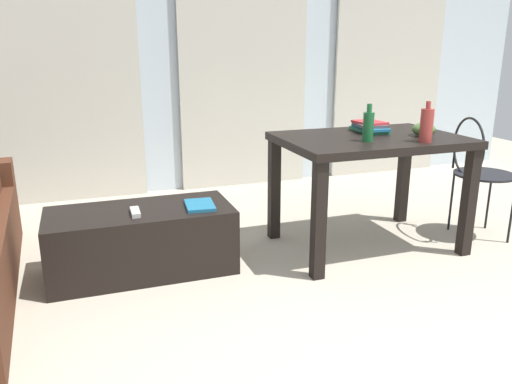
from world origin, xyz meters
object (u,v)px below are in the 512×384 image
Objects in this scene: coffee_table at (142,240)px; book_stack at (370,127)px; craft_table at (370,153)px; wire_chair at (477,164)px; bowl at (424,129)px; tv_remote_primary at (135,212)px; bottle_far at (427,125)px; magazine at (200,205)px; bottle_near at (368,126)px.

book_stack is (1.54, 0.06, 0.59)m from coffee_table.
craft_table reaches higher than coffee_table.
coffee_table is 1.65m from book_stack.
bowl is (-0.46, -0.00, 0.26)m from wire_chair.
bowl is 0.46× the size of book_stack.
book_stack is 2.07× the size of tv_remote_primary.
coffee_table is at bearing 176.48° from craft_table.
bottle_far is 1.77m from tv_remote_primary.
bottle_far reaches higher than book_stack.
tv_remote_primary is (-2.27, 0.11, -0.12)m from wire_chair.
book_stack is at bearing 11.68° from magazine.
tv_remote_primary is at bearing -175.04° from book_stack.
book_stack is at bearing 61.35° from craft_table.
wire_chair is 0.69m from bottle_far.
bottle_near is at bearing -128.24° from craft_table.
magazine is (0.37, 0.01, -0.00)m from tv_remote_primary.
wire_chair is 1.90m from magazine.
coffee_table is 0.22m from tv_remote_primary.
bottle_near is 0.34m from bottle_far.
bowl is (0.44, 0.05, -0.05)m from bottle_near.
coffee_table is 1.51m from bottle_near.
wire_chair reaches higher than book_stack.
wire_chair is 0.53m from bowl.
bottle_near reaches higher than book_stack.
bottle_far is at bearing -75.06° from book_stack.
bottle_near is (1.34, -0.24, 0.64)m from coffee_table.
book_stack reaches higher than tv_remote_primary.
bottle_near is 1.54× the size of bowl.
magazine is at bearing -174.17° from book_stack.
bottle_near is at bearing -177.00° from wire_chair.
book_stack is 1.26m from magazine.
craft_table is 0.28m from bottle_near.
bottle_near reaches higher than craft_table.
tv_remote_primary is (-1.81, 0.11, -0.39)m from bowl.
magazine reaches higher than coffee_table.
magazine is (-1.90, 0.13, -0.13)m from wire_chair.
tv_remote_primary is 0.66× the size of magazine.
book_stack is (-0.70, 0.25, 0.26)m from wire_chair.
bottle_far is 1.59× the size of tv_remote_primary.
magazine is (-1.31, 0.31, -0.45)m from bottle_far.
bowl reaches higher than coffee_table.
coffee_table is 1.89m from bowl.
bottle_far reaches higher than bottle_near.
craft_table is 4.73× the size of bottle_far.
bowl is at bearing 6.11° from bottle_near.
craft_table is at bearing -118.65° from book_stack.
bottle_far is 0.77× the size of book_stack.
bottle_near is 0.44m from bowl.
bottle_far reaches higher than craft_table.
bottle_far is at bearing -23.43° from bottle_near.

